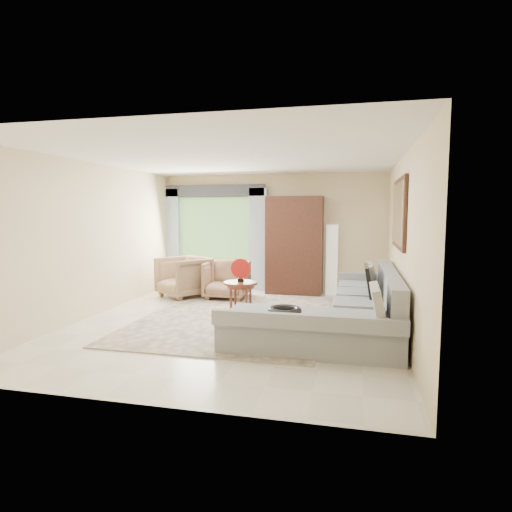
% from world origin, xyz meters
% --- Properties ---
extents(ground, '(6.00, 6.00, 0.00)m').
position_xyz_m(ground, '(0.00, 0.00, 0.00)').
color(ground, silver).
rests_on(ground, ground).
extents(area_rug, '(3.01, 4.01, 0.02)m').
position_xyz_m(area_rug, '(-0.09, 0.30, 0.01)').
color(area_rug, '#C3B09A').
rests_on(area_rug, ground).
extents(sectional_sofa, '(2.30, 3.46, 0.90)m').
position_xyz_m(sectional_sofa, '(1.78, -0.18, 0.28)').
color(sectional_sofa, gray).
rests_on(sectional_sofa, ground).
extents(tv_screen, '(0.14, 0.74, 0.48)m').
position_xyz_m(tv_screen, '(2.05, 0.25, 0.72)').
color(tv_screen, black).
rests_on(tv_screen, sectional_sofa).
extents(garden_hose, '(0.43, 0.43, 0.09)m').
position_xyz_m(garden_hose, '(1.00, -1.26, 0.55)').
color(garden_hose, black).
rests_on(garden_hose, sectional_sofa).
extents(coffee_table, '(0.58, 0.58, 0.58)m').
position_xyz_m(coffee_table, '(-0.06, 0.51, 0.31)').
color(coffee_table, '#512315').
rests_on(coffee_table, ground).
extents(red_disc, '(0.34, 0.03, 0.34)m').
position_xyz_m(red_disc, '(-0.06, 0.51, 0.81)').
color(red_disc, '#A81510').
rests_on(red_disc, coffee_table).
extents(armchair_left, '(1.26, 1.27, 0.84)m').
position_xyz_m(armchair_left, '(-1.63, 1.77, 0.42)').
color(armchair_left, '#A17957').
rests_on(armchair_left, ground).
extents(armchair_right, '(0.84, 0.87, 0.77)m').
position_xyz_m(armchair_right, '(-0.71, 1.82, 0.39)').
color(armchair_right, '#956951').
rests_on(armchair_right, ground).
extents(potted_plant, '(0.63, 0.58, 0.60)m').
position_xyz_m(potted_plant, '(-1.98, 2.44, 0.30)').
color(potted_plant, '#999999').
rests_on(potted_plant, ground).
extents(armoire, '(1.20, 0.55, 2.10)m').
position_xyz_m(armoire, '(0.55, 2.72, 1.05)').
color(armoire, '#331911').
rests_on(armoire, ground).
extents(floor_lamp, '(0.24, 0.24, 1.50)m').
position_xyz_m(floor_lamp, '(1.35, 2.78, 0.75)').
color(floor_lamp, silver).
rests_on(floor_lamp, ground).
extents(window, '(1.80, 0.04, 1.40)m').
position_xyz_m(window, '(-1.35, 2.97, 1.40)').
color(window, '#669E59').
rests_on(window, wall_back).
extents(curtain_left, '(0.40, 0.08, 2.30)m').
position_xyz_m(curtain_left, '(-2.40, 2.88, 1.15)').
color(curtain_left, '#9EB7CC').
rests_on(curtain_left, ground).
extents(curtain_right, '(0.40, 0.08, 2.30)m').
position_xyz_m(curtain_right, '(-0.30, 2.88, 1.15)').
color(curtain_right, '#9EB7CC').
rests_on(curtain_right, ground).
extents(valance, '(2.40, 0.12, 0.26)m').
position_xyz_m(valance, '(-1.35, 2.90, 2.25)').
color(valance, '#1E232D').
rests_on(valance, wall_back).
extents(wall_mirror, '(0.05, 1.70, 1.05)m').
position_xyz_m(wall_mirror, '(2.46, 0.35, 1.75)').
color(wall_mirror, black).
rests_on(wall_mirror, wall_right).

